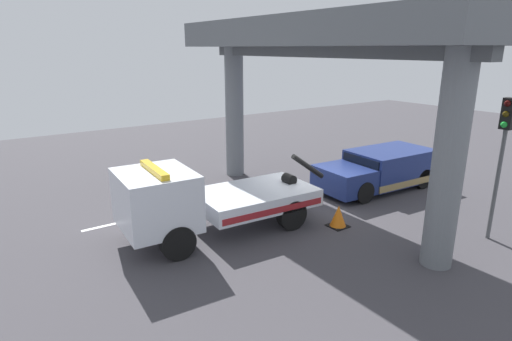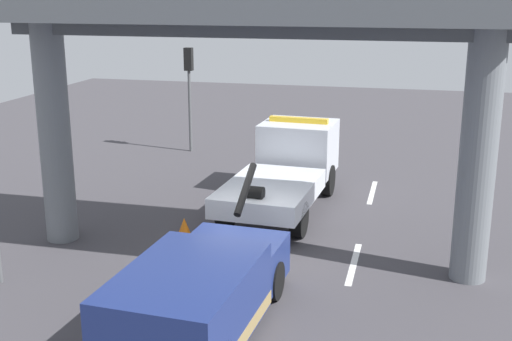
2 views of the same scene
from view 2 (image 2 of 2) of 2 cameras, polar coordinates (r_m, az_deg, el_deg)
ground_plane at (r=16.74m, az=-0.33°, el=-7.39°), size 60.00×40.00×0.10m
lane_stripe_mid at (r=16.33m, az=8.46°, el=-7.97°), size 2.60×0.16×0.01m
lane_stripe_east at (r=21.96m, az=10.05°, el=-1.87°), size 2.60×0.16×0.01m
tow_truck_white at (r=20.23m, az=2.73°, el=0.40°), size 7.31×2.73×2.46m
towed_van_green at (r=12.82m, az=-4.97°, el=-10.84°), size 5.31×2.47×1.58m
overpass_structure at (r=15.27m, az=-0.55°, el=12.56°), size 3.60×12.35×6.67m
traffic_light_mid at (r=26.75m, az=-5.81°, el=8.11°), size 0.39×0.32×4.21m
traffic_cone_orange at (r=17.29m, az=-6.22°, el=-5.30°), size 0.61×0.61×0.73m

